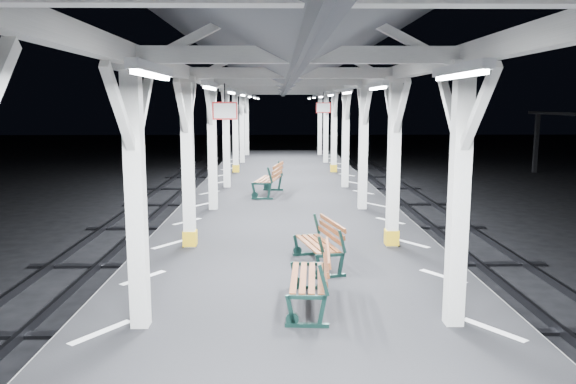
{
  "coord_description": "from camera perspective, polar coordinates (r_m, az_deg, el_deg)",
  "views": [
    {
      "loc": [
        -0.23,
        -8.83,
        3.81
      ],
      "look_at": [
        -0.07,
        1.34,
        2.2
      ],
      "focal_mm": 35.0,
      "sensor_mm": 36.0,
      "label": 1
    }
  ],
  "objects": [
    {
      "name": "canopy",
      "position": [
        8.85,
        0.62,
        13.88
      ],
      "size": [
        5.4,
        49.0,
        4.65
      ],
      "color": "silver",
      "rests_on": "platform"
    },
    {
      "name": "platform",
      "position": [
        9.44,
        0.58,
        -11.55
      ],
      "size": [
        6.0,
        50.0,
        1.0
      ],
      "primitive_type": "cube",
      "color": "black",
      "rests_on": "ground"
    },
    {
      "name": "bench_far",
      "position": [
        17.33,
        -1.72,
        1.41
      ],
      "size": [
        0.98,
        1.9,
        0.98
      ],
      "rotation": [
        0.0,
        0.0,
        -0.18
      ],
      "color": "#122F29",
      "rests_on": "platform"
    },
    {
      "name": "hazard_stripes_right",
      "position": [
        9.65,
        15.44,
        -8.25
      ],
      "size": [
        1.0,
        48.0,
        0.01
      ],
      "primitive_type": "cube",
      "color": "silver",
      "rests_on": "platform"
    },
    {
      "name": "hazard_stripes_left",
      "position": [
        9.53,
        -14.48,
        -8.43
      ],
      "size": [
        1.0,
        48.0,
        0.01
      ],
      "primitive_type": "cube",
      "color": "silver",
      "rests_on": "platform"
    },
    {
      "name": "ground",
      "position": [
        9.62,
        0.57,
        -14.34
      ],
      "size": [
        120.0,
        120.0,
        0.0
      ],
      "primitive_type": "plane",
      "color": "black",
      "rests_on": "ground"
    },
    {
      "name": "bench_mid",
      "position": [
        9.82,
        3.52,
        -5.08
      ],
      "size": [
        0.86,
        1.55,
        0.8
      ],
      "rotation": [
        0.0,
        0.0,
        0.23
      ],
      "color": "#122F29",
      "rests_on": "platform"
    },
    {
      "name": "bench_near",
      "position": [
        7.87,
        2.69,
        -8.5
      ],
      "size": [
        0.68,
        1.58,
        0.84
      ],
      "rotation": [
        0.0,
        0.0,
        -0.06
      ],
      "color": "#122F29",
      "rests_on": "platform"
    }
  ]
}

